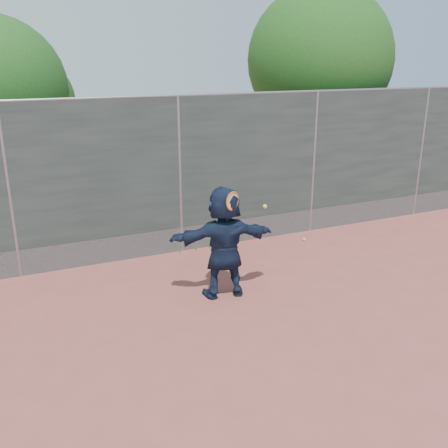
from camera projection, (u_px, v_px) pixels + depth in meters
name	position (u px, v px, depth m)	size (l,w,h in m)	color
ground	(266.00, 336.00, 6.90)	(80.00, 80.00, 0.00)	#9E4C42
player	(224.00, 242.00, 7.81)	(1.68, 0.53, 1.81)	#15223C
ball_ground	(304.00, 239.00, 10.43)	(0.07, 0.07, 0.07)	yellow
fence	(180.00, 173.00, 9.43)	(20.00, 0.06, 3.03)	#38423D
swing_action	(236.00, 203.00, 7.47)	(0.77, 0.20, 0.51)	orange
tree_right	(324.00, 64.00, 12.57)	(3.78, 3.60, 5.39)	#382314
tree_left	(3.00, 93.00, 10.54)	(3.15, 3.00, 4.53)	#382314
weed_clump	(198.00, 244.00, 9.90)	(0.68, 0.07, 0.30)	#387226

